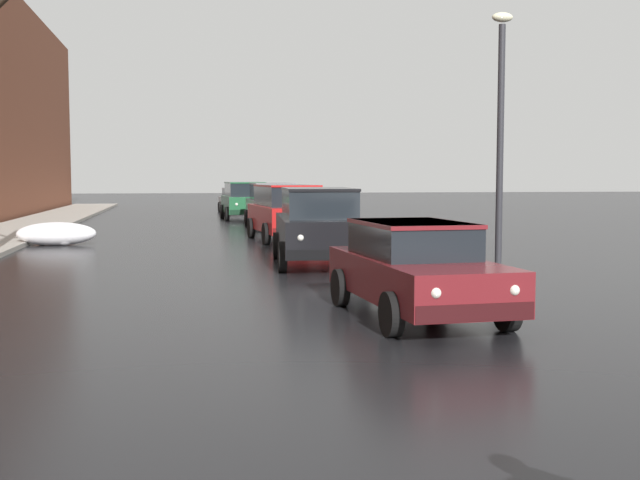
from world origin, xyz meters
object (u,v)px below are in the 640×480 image
(suv_green_queued_behind_truck, at_px, (245,199))
(sedan_silver_at_far_intersection, at_px, (237,200))
(suv_black_parked_kerbside_close, at_px, (318,223))
(suv_grey_parked_far_down_block, at_px, (272,203))
(suv_red_parked_kerbside_mid, at_px, (286,210))
(street_lamp_post, at_px, (500,129))
(sedan_maroon_approaching_near_lane, at_px, (415,267))

(suv_green_queued_behind_truck, bearing_deg, sedan_silver_at_far_intersection, 89.25)
(suv_black_parked_kerbside_close, height_order, suv_grey_parked_far_down_block, same)
(suv_red_parked_kerbside_mid, height_order, suv_green_queued_behind_truck, same)
(street_lamp_post, bearing_deg, suv_red_parked_kerbside_mid, 107.29)
(sedan_maroon_approaching_near_lane, relative_size, suv_green_queued_behind_truck, 0.88)
(sedan_maroon_approaching_near_lane, relative_size, suv_black_parked_kerbside_close, 0.91)
(suv_black_parked_kerbside_close, height_order, suv_green_queued_behind_truck, same)
(suv_green_queued_behind_truck, distance_m, sedan_silver_at_far_intersection, 7.09)
(street_lamp_post, bearing_deg, suv_green_queued_behind_truck, 98.51)
(suv_grey_parked_far_down_block, relative_size, street_lamp_post, 0.79)
(suv_grey_parked_far_down_block, bearing_deg, street_lamp_post, -80.52)
(sedan_maroon_approaching_near_lane, height_order, sedan_silver_at_far_intersection, same)
(sedan_silver_at_far_intersection, bearing_deg, suv_black_parked_kerbside_close, -89.81)
(sedan_maroon_approaching_near_lane, bearing_deg, sedan_silver_at_far_intersection, 90.56)
(suv_red_parked_kerbside_mid, height_order, suv_grey_parked_far_down_block, same)
(sedan_maroon_approaching_near_lane, relative_size, suv_grey_parked_far_down_block, 1.00)
(sedan_maroon_approaching_near_lane, height_order, suv_black_parked_kerbside_close, suv_black_parked_kerbside_close)
(street_lamp_post, bearing_deg, sedan_silver_at_far_intersection, 96.38)
(suv_green_queued_behind_truck, distance_m, street_lamp_post, 23.67)
(suv_red_parked_kerbside_mid, bearing_deg, street_lamp_post, -72.71)
(suv_black_parked_kerbside_close, height_order, street_lamp_post, street_lamp_post)
(sedan_maroon_approaching_near_lane, distance_m, suv_grey_parked_far_down_block, 21.35)
(sedan_maroon_approaching_near_lane, relative_size, street_lamp_post, 0.80)
(suv_grey_parked_far_down_block, relative_size, sedan_silver_at_far_intersection, 1.02)
(suv_red_parked_kerbside_mid, relative_size, suv_grey_parked_far_down_block, 1.11)
(sedan_maroon_approaching_near_lane, xyz_separation_m, suv_red_parked_kerbside_mid, (-0.08, 14.37, 0.24))
(suv_grey_parked_far_down_block, xyz_separation_m, sedan_silver_at_far_intersection, (-0.55, 13.35, -0.24))
(suv_black_parked_kerbside_close, distance_m, sedan_silver_at_far_intersection, 27.47)
(suv_black_parked_kerbside_close, relative_size, suv_grey_parked_far_down_block, 1.10)
(sedan_silver_at_far_intersection, bearing_deg, suv_red_parked_kerbside_mid, -89.27)
(street_lamp_post, bearing_deg, suv_grey_parked_far_down_block, 99.48)
(sedan_silver_at_far_intersection, height_order, street_lamp_post, street_lamp_post)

